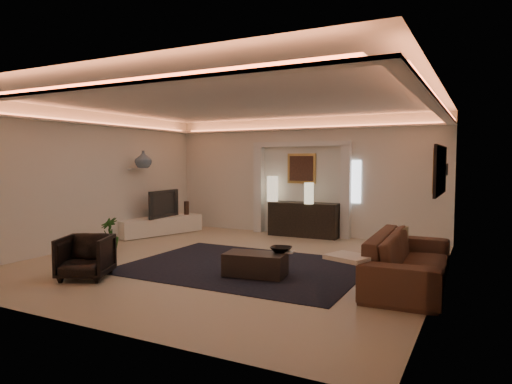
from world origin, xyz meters
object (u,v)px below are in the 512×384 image
at_px(sofa, 410,260).
at_px(coffee_table, 255,264).
at_px(console, 304,220).
at_px(armchair, 86,257).

distance_m(sofa, coffee_table, 2.34).
height_order(console, armchair, console).
height_order(coffee_table, armchair, armchair).
bearing_deg(sofa, armchair, 110.66).
xyz_separation_m(console, coffee_table, (0.71, -3.97, -0.20)).
bearing_deg(sofa, coffee_table, 103.44).
bearing_deg(console, coffee_table, -80.99).
distance_m(console, coffee_table, 4.04).
bearing_deg(coffee_table, console, 91.28).
xyz_separation_m(sofa, armchair, (-4.57, -1.92, -0.04)).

